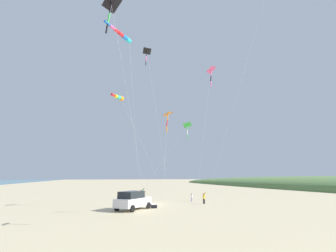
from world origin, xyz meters
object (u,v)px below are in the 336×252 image
kite_delta_checkered_midright (111,3)px  kite_delta_red_high_left (147,52)px  kite_delta_purple_drifting (187,126)px  kite_windsock_blue_topmost (118,97)px  parked_car (133,200)px  person_adult_flyer (141,196)px  person_child_grey_jacket (192,196)px  person_child_green_jacket (204,198)px  kite_windsock_striped_overhead (122,35)px  kite_delta_rainbow_low_near (210,70)px  kite_delta_teal_far_right (167,115)px  cooler_box (154,206)px

kite_delta_checkered_midright → kite_delta_red_high_left: bearing=66.2°
kite_delta_purple_drifting → kite_windsock_blue_topmost: bearing=139.9°
kite_delta_checkered_midright → parked_car: bearing=69.9°
parked_car → person_adult_flyer: (1.58, 3.75, 0.12)m
person_adult_flyer → person_child_grey_jacket: bearing=16.8°
kite_delta_purple_drifting → person_child_grey_jacket: bearing=65.8°
parked_car → kite_delta_checkered_midright: 18.11m
parked_car → person_child_green_jacket: bearing=17.2°
parked_car → kite_windsock_blue_topmost: bearing=155.4°
person_child_grey_jacket → kite_windsock_striped_overhead: bearing=-130.5°
kite_delta_checkered_midright → kite_windsock_striped_overhead: 2.64m
person_child_grey_jacket → kite_windsock_striped_overhead: size_ratio=0.08×
kite_delta_purple_drifting → kite_delta_red_high_left: kite_delta_red_high_left is taller
person_child_green_jacket → kite_delta_rainbow_low_near: size_ratio=0.08×
kite_windsock_blue_topmost → kite_delta_purple_drifting: kite_windsock_blue_topmost is taller
person_child_green_jacket → kite_windsock_blue_topmost: bearing=-169.7°
kite_delta_rainbow_low_near → kite_windsock_striped_overhead: kite_delta_rainbow_low_near is taller
person_child_grey_jacket → kite_delta_checkered_midright: bearing=-128.8°
person_child_grey_jacket → kite_windsock_striped_overhead: (-11.49, -13.46, 14.13)m
person_adult_flyer → kite_windsock_striped_overhead: bearing=-109.8°
person_adult_flyer → kite_delta_teal_far_right: size_ratio=0.25×
kite_delta_rainbow_low_near → kite_delta_purple_drifting: bearing=-143.8°
kite_windsock_striped_overhead → person_child_green_jacket: bearing=41.2°
kite_windsock_blue_topmost → kite_delta_red_high_left: 7.57m
kite_delta_purple_drifting → kite_windsock_striped_overhead: kite_windsock_striped_overhead is taller
person_child_grey_jacket → kite_delta_purple_drifting: (-4.66, -10.40, 7.53)m
parked_car → person_child_grey_jacket: (9.03, 6.00, -0.29)m
cooler_box → person_adult_flyer: (-0.84, 3.07, 0.86)m
parked_car → kite_delta_red_high_left: kite_delta_red_high_left is taller
parked_car → person_child_green_jacket: (9.42, 2.92, -0.20)m
person_child_green_jacket → kite_delta_red_high_left: size_ratio=0.07×
kite_delta_red_high_left → kite_windsock_blue_topmost: bearing=-167.0°
kite_delta_checkered_midright → kite_delta_red_high_left: 12.68m
kite_windsock_striped_overhead → person_child_grey_jacket: bearing=49.5°
kite_delta_checkered_midright → kite_delta_red_high_left: size_ratio=0.84×
kite_windsock_blue_topmost → kite_delta_checkered_midright: 11.22m
kite_delta_teal_far_right → kite_windsock_striped_overhead: size_ratio=0.52×
kite_delta_red_high_left → person_child_grey_jacket: bearing=29.9°
person_adult_flyer → person_child_grey_jacket: person_adult_flyer is taller
person_child_green_jacket → kite_windsock_striped_overhead: size_ratio=0.09×
kite_delta_rainbow_low_near → person_child_grey_jacket: bearing=89.9°
parked_car → kite_delta_purple_drifting: kite_delta_purple_drifting is taller
kite_delta_checkered_midright → kite_delta_red_high_left: (4.97, 11.25, 3.09)m
kite_delta_teal_far_right → kite_windsock_striped_overhead: (-3.39, 1.87, 7.03)m
parked_car → kite_delta_teal_far_right: 11.59m
kite_delta_checkered_midright → kite_windsock_striped_overhead: bearing=63.7°
parked_car → kite_windsock_striped_overhead: (-2.46, -7.46, 13.84)m
person_child_grey_jacket → parked_car: bearing=-146.4°
kite_delta_purple_drifting → kite_windsock_striped_overhead: (-6.82, -3.06, 6.60)m
kite_delta_checkered_midright → kite_delta_rainbow_low_near: bearing=34.5°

